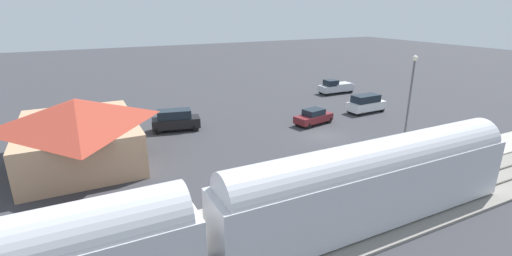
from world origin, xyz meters
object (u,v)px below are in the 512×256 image
object	(u,v)px
suv_white	(366,103)
suv_black	(175,120)
passenger_train	(205,226)
pedestrian_on_platform	(485,141)
pedestrian_waiting_far	(452,147)
sedan_maroon	(314,117)
station_building	(78,130)
light_pole_near_platform	(410,95)
pickup_silver	(335,87)

from	to	relation	value
suv_white	suv_black	world-z (taller)	same
passenger_train	suv_white	size ratio (longest dim) A/B	8.13
pedestrian_on_platform	pedestrian_waiting_far	xyz separation A→B (m)	(0.27, 3.93, 0.00)
sedan_maroon	station_building	bearing A→B (deg)	88.96
pedestrian_on_platform	suv_white	bearing A→B (deg)	-1.67
pedestrian_on_platform	suv_white	size ratio (longest dim) A/B	0.34
pedestrian_on_platform	sedan_maroon	size ratio (longest dim) A/B	0.36
station_building	light_pole_near_platform	bearing A→B (deg)	-113.95
suv_white	suv_black	distance (m)	23.09
station_building	pedestrian_on_platform	distance (m)	34.68
pickup_silver	suv_black	xyz separation A→B (m)	(-6.25, 26.13, 0.12)
pickup_silver	sedan_maroon	xyz separation A→B (m)	(-11.13, 11.96, -0.15)
pedestrian_on_platform	pedestrian_waiting_far	distance (m)	3.94
pedestrian_waiting_far	light_pole_near_platform	xyz separation A→B (m)	(2.95, 2.35, 4.08)
pedestrian_on_platform	light_pole_near_platform	size ratio (longest dim) A/B	0.20
passenger_train	suv_black	world-z (taller)	passenger_train
station_building	suv_black	world-z (taller)	station_building
station_building	sedan_maroon	xyz separation A→B (m)	(-0.42, -23.35, -1.87)
suv_white	light_pole_near_platform	distance (m)	14.25
pedestrian_waiting_far	pickup_silver	bearing A→B (deg)	-17.29
pickup_silver	station_building	bearing A→B (deg)	106.87
suv_white	pickup_silver	bearing A→B (deg)	-18.48
passenger_train	sedan_maroon	bearing A→B (deg)	-46.77
passenger_train	pedestrian_on_platform	distance (m)	27.14
pedestrian_on_platform	suv_white	world-z (taller)	suv_white
station_building	light_pole_near_platform	distance (m)	27.72
passenger_train	pedestrian_waiting_far	bearing A→B (deg)	-80.46
pickup_silver	suv_white	xyz separation A→B (m)	(-10.07, 3.36, 0.12)
station_building	sedan_maroon	size ratio (longest dim) A/B	2.64
station_building	pedestrian_on_platform	size ratio (longest dim) A/B	7.37
station_building	suv_white	xyz separation A→B (m)	(0.64, -31.94, -1.60)
passenger_train	pedestrian_waiting_far	distance (m)	23.30
pedestrian_on_platform	suv_white	distance (m)	15.06
pickup_silver	suv_black	bearing A→B (deg)	103.45
pedestrian_waiting_far	sedan_maroon	distance (m)	14.36
passenger_train	suv_white	distance (m)	33.09
station_building	pickup_silver	world-z (taller)	station_building
suv_black	light_pole_near_platform	xyz separation A→B (m)	(-15.66, -16.05, 4.22)
pickup_silver	pedestrian_waiting_far	bearing A→B (deg)	162.71
station_building	sedan_maroon	bearing A→B (deg)	-91.04
pedestrian_waiting_far	suv_white	bearing A→B (deg)	-16.47
suv_white	station_building	bearing A→B (deg)	91.15
station_building	pedestrian_waiting_far	xyz separation A→B (m)	(-14.15, -27.57, -1.46)
passenger_train	light_pole_near_platform	bearing A→B (deg)	-71.71
passenger_train	pedestrian_on_platform	bearing A→B (deg)	-82.40
suv_white	suv_black	xyz separation A→B (m)	(3.82, 22.77, 0.00)
station_building	suv_black	distance (m)	10.32
light_pole_near_platform	suv_black	bearing A→B (deg)	45.70
pickup_silver	suv_black	world-z (taller)	suv_black
passenger_train	pedestrian_waiting_far	world-z (taller)	passenger_train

